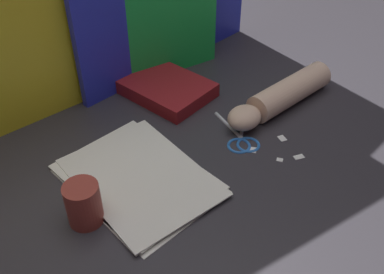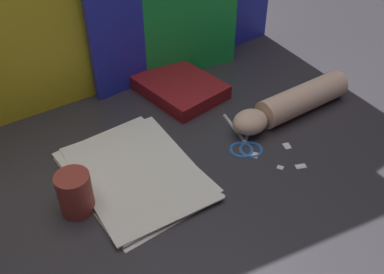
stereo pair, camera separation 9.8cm
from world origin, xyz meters
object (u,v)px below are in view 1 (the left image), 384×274
Objects in this scene: scissors at (241,137)px; mug at (84,204)px; paper_stack at (138,178)px; hand_forearm at (281,96)px; book_closed at (166,88)px.

scissors is 1.95× the size of mug.
hand_forearm is at bearing -2.45° from paper_stack.
book_closed is at bearing 93.68° from scissors.
mug reaches higher than hand_forearm.
book_closed is 0.73× the size of hand_forearm.
scissors is (0.27, -0.05, -0.00)m from paper_stack.
hand_forearm is at bearing -52.69° from book_closed.
scissors is 0.41m from mug.
hand_forearm reaches higher than paper_stack.
book_closed is at bearing 41.79° from paper_stack.
paper_stack is 0.27m from scissors.
scissors is at bearing -171.02° from hand_forearm.
hand_forearm is 3.88× the size of mug.
paper_stack is at bearing -138.21° from book_closed.
paper_stack is 3.85× the size of mug.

